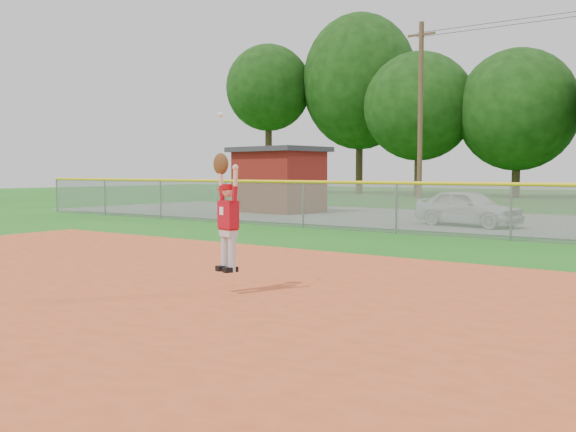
% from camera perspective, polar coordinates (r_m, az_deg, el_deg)
% --- Properties ---
extents(ground, '(120.00, 120.00, 0.00)m').
position_cam_1_polar(ground, '(8.98, 0.40, -7.83)').
color(ground, '#1C6116').
rests_on(ground, ground).
extents(clay_infield, '(24.00, 16.00, 0.04)m').
position_cam_1_polar(clay_infield, '(6.82, -14.67, -11.62)').
color(clay_infield, '#C24823').
rests_on(clay_infield, ground).
extents(parking_strip, '(44.00, 10.00, 0.03)m').
position_cam_1_polar(parking_strip, '(23.79, 23.30, -0.73)').
color(parking_strip, slate).
rests_on(parking_strip, ground).
extents(car_white_a, '(3.79, 2.16, 1.22)m').
position_cam_1_polar(car_white_a, '(22.04, 15.74, 0.72)').
color(car_white_a, silver).
rests_on(car_white_a, parking_strip).
extents(utility_shed, '(4.23, 3.48, 2.91)m').
position_cam_1_polar(utility_shed, '(28.49, -0.82, 3.28)').
color(utility_shed, '#63140E').
rests_on(utility_shed, ground).
extents(outfield_fence, '(40.06, 0.10, 1.55)m').
position_cam_1_polar(outfield_fence, '(17.93, 19.22, 0.71)').
color(outfield_fence, gray).
rests_on(outfield_fence, ground).
extents(ballplayer, '(0.58, 0.33, 2.34)m').
position_cam_1_polar(ballplayer, '(9.45, -5.44, 0.30)').
color(ballplayer, silver).
rests_on(ballplayer, ground).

